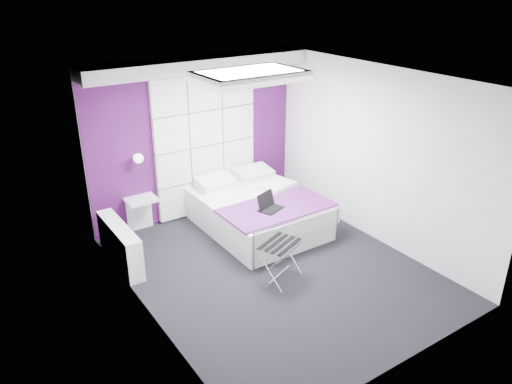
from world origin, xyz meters
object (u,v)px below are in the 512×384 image
Objects in this scene: luggage_rack at (279,261)px; bed at (258,211)px; laptop at (269,205)px; radiator at (120,245)px; nightstand at (141,200)px; wall_lamp at (137,158)px.

bed is at bearing 44.68° from luggage_rack.
laptop is (-0.13, -0.48, 0.33)m from bed.
radiator is 3.38× the size of laptop.
radiator reaches higher than nightstand.
radiator is 2.64× the size of nightstand.
bed is at bearing -29.35° from nightstand.
radiator is at bearing -130.59° from nightstand.
bed is 1.81m from nightstand.
nightstand is at bearing 150.65° from bed.
nightstand is at bearing 49.41° from radiator.
luggage_rack is (0.99, -2.24, -0.29)m from nightstand.
wall_lamp is 2.08m from laptop.
laptop is (1.44, -1.36, 0.07)m from nightstand.
luggage_rack is at bearing -136.98° from laptop.
luggage_rack is 1.05m from laptop.
bed reaches higher than radiator.
bed is 1.47m from luggage_rack.
luggage_rack is at bearing -112.93° from bed.
luggage_rack is (-0.57, -1.36, -0.03)m from bed.
wall_lamp is at bearing 60.10° from nightstand.
laptop is at bearing -44.74° from wall_lamp.
nightstand is at bearing 116.53° from laptop.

